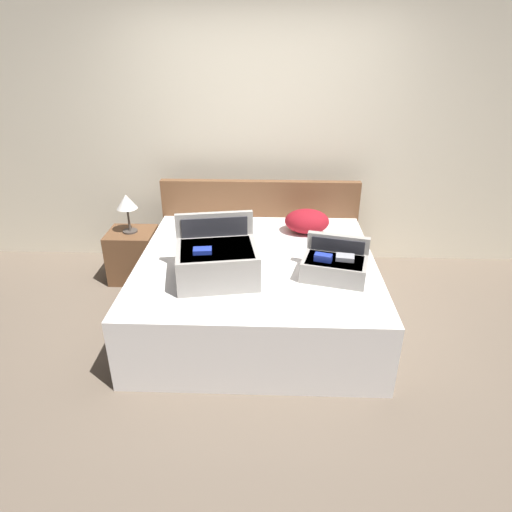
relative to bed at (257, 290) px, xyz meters
name	(u,v)px	position (x,y,z in m)	size (l,w,h in m)	color
ground_plane	(255,347)	(0.00, -0.40, -0.28)	(12.00, 12.00, 0.00)	#6B5B4C
back_wall	(261,134)	(0.00, 1.25, 1.02)	(8.00, 0.10, 2.60)	beige
bed	(257,290)	(0.00, 0.00, 0.00)	(1.89, 1.83, 0.56)	silver
headboard	(260,225)	(0.00, 0.95, 0.18)	(1.93, 0.08, 0.92)	brown
hard_case_large	(217,260)	(-0.28, -0.32, 0.43)	(0.65, 0.57, 0.44)	gray
hard_case_medium	(335,265)	(0.59, -0.26, 0.38)	(0.53, 0.44, 0.28)	gray
pillow_near_headboard	(307,221)	(0.43, 0.56, 0.39)	(0.40, 0.30, 0.21)	maroon
nightstand	(134,255)	(-1.23, 0.66, -0.03)	(0.44, 0.40, 0.50)	brown
table_lamp	(127,204)	(-1.23, 0.66, 0.50)	(0.19, 0.19, 0.37)	#3F3833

